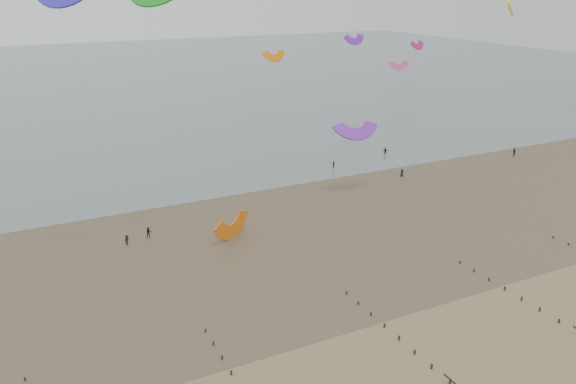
% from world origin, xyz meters
% --- Properties ---
extents(ground, '(500.00, 500.00, 0.00)m').
position_xyz_m(ground, '(0.00, 0.00, 0.00)').
color(ground, brown).
rests_on(ground, ground).
extents(sea_and_shore, '(500.00, 665.00, 0.03)m').
position_xyz_m(sea_and_shore, '(-4.08, 34.40, 0.01)').
color(sea_and_shore, '#475654').
rests_on(sea_and_shore, ground).
extents(kitesurfers, '(144.07, 22.39, 1.85)m').
position_xyz_m(kitesurfers, '(9.62, 48.26, 0.81)').
color(kitesurfers, black).
rests_on(kitesurfers, ground).
extents(grounded_kite, '(8.51, 8.08, 3.71)m').
position_xyz_m(grounded_kite, '(-2.51, 33.67, 0.00)').
color(grounded_kite, orange).
rests_on(grounded_kite, ground).
extents(kites_airborne, '(244.71, 101.42, 38.95)m').
position_xyz_m(kites_airborne, '(-15.42, 87.81, 22.95)').
color(kites_airborne, '#0A8B86').
rests_on(kites_airborne, ground).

